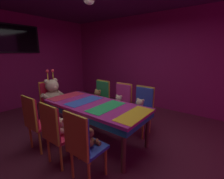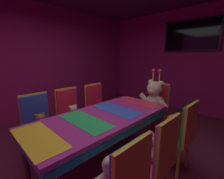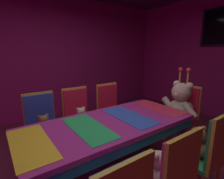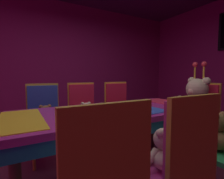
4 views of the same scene
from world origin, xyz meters
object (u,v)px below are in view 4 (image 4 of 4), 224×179
at_px(teddy_right_2, 216,133).
at_px(teddy_left_1, 87,113).
at_px(chair_left_1, 83,109).
at_px(teddy_right_1, 163,151).
at_px(banquet_table, 113,118).
at_px(chair_right_1, 182,158).
at_px(chair_left_0, 44,113).
at_px(chair_left_2, 118,106).
at_px(teddy_left_0, 46,117).
at_px(throne_chair, 203,109).
at_px(king_teddy_bear, 196,101).
at_px(teddy_right_0, 89,172).

bearing_deg(teddy_right_2, teddy_left_1, 23.59).
height_order(chair_left_1, teddy_right_1, chair_left_1).
height_order(banquet_table, chair_right_1, chair_right_1).
distance_m(banquet_table, teddy_right_2, 0.94).
relative_size(banquet_table, chair_left_0, 2.05).
distance_m(chair_left_1, chair_right_1, 1.74).
bearing_deg(teddy_left_1, chair_left_2, 102.24).
bearing_deg(teddy_right_1, teddy_left_0, 20.81).
distance_m(teddy_left_1, chair_left_2, 0.61).
bearing_deg(teddy_right_2, banquet_table, 40.11).
height_order(chair_left_2, teddy_right_2, chair_left_2).
distance_m(chair_right_1, throne_chair, 1.80).
xyz_separation_m(banquet_table, teddy_left_1, (-0.72, -0.02, -0.08)).
bearing_deg(banquet_table, teddy_left_1, -178.11).
bearing_deg(chair_right_1, banquet_table, -1.70).
distance_m(teddy_left_0, throne_chair, 2.23).
relative_size(chair_left_0, teddy_left_0, 3.46).
bearing_deg(chair_right_1, chair_left_2, -19.24).
relative_size(teddy_left_0, throne_chair, 0.29).
bearing_deg(chair_left_1, chair_left_0, -88.39).
bearing_deg(teddy_left_1, teddy_right_2, 23.59).
xyz_separation_m(teddy_right_1, king_teddy_bear, (-0.73, 1.40, 0.14)).
bearing_deg(teddy_left_0, teddy_left_1, 91.67).
bearing_deg(banquet_table, king_teddy_bear, 90.00).
height_order(chair_left_0, chair_left_2, same).
relative_size(teddy_right_1, throne_chair, 0.31).
xyz_separation_m(chair_left_2, throne_chair, (0.85, 0.97, 0.00)).
bearing_deg(teddy_right_0, banquet_table, -37.57).
relative_size(chair_right_1, throne_chair, 1.00).
bearing_deg(teddy_left_0, chair_right_1, 19.05).
xyz_separation_m(banquet_table, teddy_right_2, (0.72, 0.60, -0.05)).
bearing_deg(chair_left_2, teddy_right_1, -20.86).
height_order(chair_right_1, throne_chair, same).
xyz_separation_m(chair_left_0, teddy_left_1, (0.13, 0.55, -0.03)).
height_order(teddy_left_0, throne_chair, throne_chair).
bearing_deg(banquet_table, throne_chair, 90.00).
relative_size(chair_left_2, teddy_right_0, 3.02).
height_order(throne_chair, king_teddy_bear, king_teddy_bear).
xyz_separation_m(chair_right_1, teddy_right_1, (-0.14, 0.00, -0.01)).
relative_size(teddy_right_0, teddy_right_2, 0.94).
height_order(teddy_left_1, chair_right_1, chair_right_1).
height_order(teddy_left_0, teddy_left_1, teddy_left_0).
bearing_deg(teddy_right_0, teddy_left_1, -20.23).
height_order(chair_left_0, chair_left_1, same).
relative_size(banquet_table, teddy_right_0, 6.20).
xyz_separation_m(chair_left_0, chair_right_1, (1.72, 0.54, 0.00)).
height_order(teddy_left_1, teddy_right_0, teddy_right_0).
bearing_deg(teddy_left_1, chair_right_1, -0.08).
height_order(teddy_right_1, throne_chair, throne_chair).
xyz_separation_m(chair_left_0, teddy_right_0, (1.57, 0.01, -0.01)).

